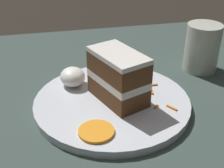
# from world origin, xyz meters

# --- Properties ---
(ground_plane) EXTENTS (6.00, 6.00, 0.00)m
(ground_plane) POSITION_xyz_m (0.00, 0.00, 0.00)
(ground_plane) COLOR black
(ground_plane) RESTS_ON ground
(dining_table) EXTENTS (0.91, 0.91, 0.03)m
(dining_table) POSITION_xyz_m (0.00, 0.00, 0.01)
(dining_table) COLOR #384742
(dining_table) RESTS_ON ground
(plate) EXTENTS (0.30, 0.30, 0.02)m
(plate) POSITION_xyz_m (0.01, -0.01, 0.03)
(plate) COLOR silver
(plate) RESTS_ON dining_table
(cake_slice) EXTENTS (0.13, 0.10, 0.10)m
(cake_slice) POSITION_xyz_m (0.01, -0.02, 0.09)
(cake_slice) COLOR brown
(cake_slice) RESTS_ON plate
(cream_dollop) EXTENTS (0.06, 0.05, 0.04)m
(cream_dollop) POSITION_xyz_m (0.09, 0.05, 0.06)
(cream_dollop) COLOR white
(cream_dollop) RESTS_ON plate
(orange_garnish) EXTENTS (0.06, 0.06, 0.00)m
(orange_garnish) POSITION_xyz_m (-0.08, 0.03, 0.04)
(orange_garnish) COLOR orange
(orange_garnish) RESTS_ON plate
(carrot_shreds_scatter) EXTENTS (0.14, 0.06, 0.00)m
(carrot_shreds_scatter) POSITION_xyz_m (0.02, -0.10, 0.04)
(carrot_shreds_scatter) COLOR orange
(carrot_shreds_scatter) RESTS_ON plate
(drinking_glass) EXTENTS (0.08, 0.08, 0.11)m
(drinking_glass) POSITION_xyz_m (0.12, -0.25, 0.07)
(drinking_glass) COLOR beige
(drinking_glass) RESTS_ON dining_table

